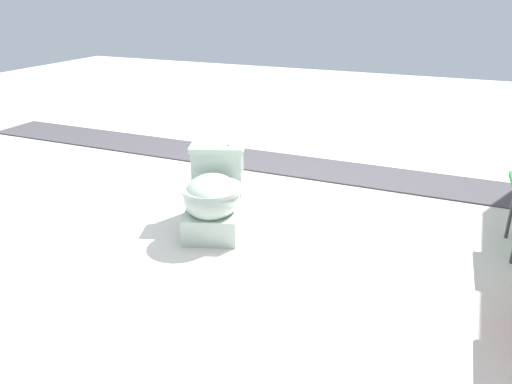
{
  "coord_description": "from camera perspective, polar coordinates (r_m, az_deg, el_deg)",
  "views": [
    {
      "loc": [
        2.66,
        1.27,
        1.49
      ],
      "look_at": [
        -0.0,
        0.12,
        0.3
      ],
      "focal_mm": 35.0,
      "sensor_mm": 36.0,
      "label": 1
    }
  ],
  "objects": [
    {
      "name": "ground_plane",
      "position": [
        3.3,
        -2.0,
        -4.5
      ],
      "size": [
        14.0,
        14.0,
        0.0
      ],
      "primitive_type": "plane",
      "color": "beige"
    },
    {
      "name": "toilet",
      "position": [
        3.28,
        -4.83,
        -0.52
      ],
      "size": [
        0.72,
        0.56,
        0.52
      ],
      "rotation": [
        0.0,
        0.0,
        0.35
      ],
      "color": "#B2C6B7",
      "rests_on": "ground"
    },
    {
      "name": "gravel_strip",
      "position": [
        4.37,
        11.77,
        1.98
      ],
      "size": [
        0.56,
        8.0,
        0.01
      ],
      "primitive_type": "cube",
      "color": "#423F44",
      "rests_on": "ground"
    }
  ]
}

